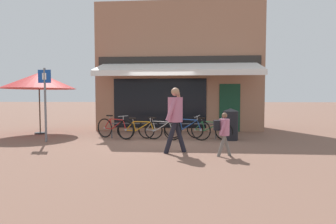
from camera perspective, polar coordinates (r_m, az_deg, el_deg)
name	(u,v)px	position (r m, az deg, el deg)	size (l,w,h in m)	color
ground_plane	(159,140)	(9.30, -1.93, -6.13)	(160.00, 160.00, 0.00)	brown
shop_front	(179,70)	(13.23, 2.44, 9.15)	(7.54, 4.58, 5.78)	#9E7056
bike_rack_rail	(163,126)	(9.57, -1.09, -2.97)	(3.92, 0.04, 0.57)	#47494F
bicycle_red	(115,128)	(9.80, -11.49, -3.44)	(1.57, 0.81, 0.86)	black
bicycle_orange	(140,130)	(9.46, -6.21, -3.83)	(1.65, 0.52, 0.79)	black
bicycle_silver	(159,130)	(9.37, -1.97, -3.84)	(1.64, 0.71, 0.82)	black
bicycle_blue	(186,129)	(9.41, 3.99, -3.61)	(1.71, 0.90, 0.89)	black
bicycle_green	(209,130)	(9.51, 8.90, -3.82)	(1.64, 0.86, 0.81)	black
pedestrian_adult	(175,113)	(7.08, 1.59, -0.22)	(0.62, 0.67, 1.79)	black
pedestrian_child	(223,129)	(6.86, 11.91, -3.66)	(0.47, 0.42, 1.13)	slate
litter_bin	(230,124)	(9.52, 13.44, -2.57)	(0.55, 0.55, 1.13)	black
parking_sign	(45,97)	(9.78, -25.19, 2.99)	(0.44, 0.07, 2.49)	slate
cafe_parasol	(39,81)	(12.06, -26.27, 6.09)	(2.91, 2.91, 2.52)	#4C3D2D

